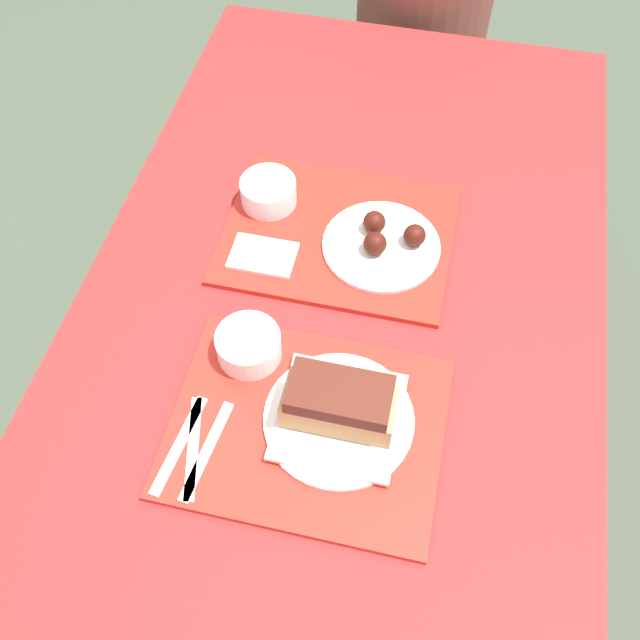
# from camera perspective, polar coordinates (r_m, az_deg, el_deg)

# --- Properties ---
(ground_plane) EXTENTS (12.00, 12.00, 0.00)m
(ground_plane) POSITION_cam_1_polar(r_m,az_deg,el_deg) (1.90, 0.64, -13.68)
(ground_plane) COLOR #424C3D
(picnic_table) EXTENTS (0.92, 1.78, 0.76)m
(picnic_table) POSITION_cam_1_polar(r_m,az_deg,el_deg) (1.29, 0.91, -3.05)
(picnic_table) COLOR maroon
(picnic_table) RESTS_ON ground_plane
(picnic_bench_far) EXTENTS (0.87, 0.28, 0.46)m
(picnic_bench_far) POSITION_cam_1_polar(r_m,az_deg,el_deg) (2.25, 7.08, 17.10)
(picnic_bench_far) COLOR maroon
(picnic_bench_far) RESTS_ON ground_plane
(tray_near) EXTENTS (0.42, 0.33, 0.01)m
(tray_near) POSITION_cam_1_polar(r_m,az_deg,el_deg) (1.12, -1.29, -8.52)
(tray_near) COLOR red
(tray_near) RESTS_ON picnic_table
(tray_far) EXTENTS (0.42, 0.33, 0.01)m
(tray_far) POSITION_cam_1_polar(r_m,az_deg,el_deg) (1.34, 1.45, 6.85)
(tray_far) COLOR red
(tray_far) RESTS_ON picnic_table
(bowl_coleslaw_near) EXTENTS (0.11, 0.11, 0.05)m
(bowl_coleslaw_near) POSITION_cam_1_polar(r_m,az_deg,el_deg) (1.16, -5.74, -1.97)
(bowl_coleslaw_near) COLOR silver
(bowl_coleslaw_near) RESTS_ON tray_near
(brisket_sandwich_plate) EXTENTS (0.23, 0.23, 0.10)m
(brisket_sandwich_plate) POSITION_cam_1_polar(r_m,az_deg,el_deg) (1.09, 1.54, -7.14)
(brisket_sandwich_plate) COLOR white
(brisket_sandwich_plate) RESTS_ON tray_near
(plastic_fork_near) EXTENTS (0.06, 0.17, 0.00)m
(plastic_fork_near) POSITION_cam_1_polar(r_m,az_deg,el_deg) (1.11, -10.12, -10.04)
(plastic_fork_near) COLOR white
(plastic_fork_near) RESTS_ON tray_near
(plastic_knife_near) EXTENTS (0.04, 0.17, 0.00)m
(plastic_knife_near) POSITION_cam_1_polar(r_m,az_deg,el_deg) (1.11, -9.03, -10.30)
(plastic_knife_near) COLOR white
(plastic_knife_near) RESTS_ON tray_near
(plastic_spoon_near) EXTENTS (0.04, 0.17, 0.00)m
(plastic_spoon_near) POSITION_cam_1_polar(r_m,az_deg,el_deg) (1.12, -11.19, -9.77)
(plastic_spoon_near) COLOR white
(plastic_spoon_near) RESTS_ON tray_near
(condiment_packet) EXTENTS (0.04, 0.03, 0.01)m
(condiment_packet) POSITION_cam_1_polar(r_m,az_deg,el_deg) (1.14, 0.24, -5.16)
(condiment_packet) COLOR #3F3F47
(condiment_packet) RESTS_ON tray_near
(bowl_coleslaw_far) EXTENTS (0.11, 0.11, 0.05)m
(bowl_coleslaw_far) POSITION_cam_1_polar(r_m,az_deg,el_deg) (1.37, -4.16, 10.27)
(bowl_coleslaw_far) COLOR silver
(bowl_coleslaw_far) RESTS_ON tray_far
(wings_plate_far) EXTENTS (0.22, 0.22, 0.05)m
(wings_plate_far) POSITION_cam_1_polar(r_m,az_deg,el_deg) (1.31, 5.09, 6.29)
(wings_plate_far) COLOR white
(wings_plate_far) RESTS_ON tray_far
(napkin_far) EXTENTS (0.12, 0.08, 0.01)m
(napkin_far) POSITION_cam_1_polar(r_m,az_deg,el_deg) (1.30, -4.59, 5.15)
(napkin_far) COLOR white
(napkin_far) RESTS_ON tray_far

